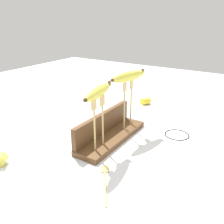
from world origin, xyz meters
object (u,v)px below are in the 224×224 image
Objects in this scene: banana_chunk_far at (0,159)px; banana_raised_left at (98,92)px; fork_stand_right at (128,100)px; banana_chunk_near at (146,101)px; fork_stand_left at (99,118)px; banana_raised_right at (128,76)px; wire_coil at (177,134)px; fork_fallen_near at (105,178)px.

banana_raised_left is at bearing -43.43° from banana_chunk_far.
fork_stand_right is at bearing -26.97° from banana_chunk_far.
banana_chunk_near is 0.83m from banana_chunk_far.
fork_stand_left is at bearing -172.34° from banana_chunk_near.
fork_stand_right is at bearing -13.97° from banana_raised_right.
wire_coil is (0.08, -0.20, -0.14)m from fork_stand_right.
banana_raised_right reaches higher than banana_chunk_far.
banana_raised_right is 1.84× the size of wire_coil.
fork_stand_right is at bearing -167.83° from banana_chunk_near.
banana_chunk_near reaches higher than fork_fallen_near.
fork_stand_right is 1.93× the size of wire_coil.
fork_fallen_near is at bearing -138.22° from fork_stand_left.
banana_chunk_far is at bearing 153.03° from fork_stand_right.
banana_chunk_far is at bearing 136.58° from fork_stand_left.
wire_coil is at bearing -135.09° from banana_chunk_near.
fork_fallen_near is at bearing 167.71° from wire_coil.
banana_chunk_far reaches higher than wire_coil.
banana_raised_right reaches higher than fork_fallen_near.
fork_fallen_near is (-0.12, -0.11, -0.13)m from fork_stand_left.
fork_fallen_near is at bearing -161.86° from banana_raised_right.
fork_fallen_near is 1.59× the size of wire_coil.
banana_raised_left is at bearing -172.34° from banana_chunk_near.
fork_stand_left is 0.24m from banana_raised_right.
banana_chunk_far is (-0.46, 0.23, -0.12)m from fork_stand_right.
banana_raised_left reaches higher than fork_fallen_near.
wire_coil is (0.41, -0.09, -0.00)m from fork_fallen_near.
banana_raised_right is (0.21, 0.00, 0.11)m from fork_stand_left.
fork_stand_left is 3.52× the size of banana_chunk_far.
banana_chunk_far is at bearing 136.57° from banana_raised_left.
fork_stand_right is 0.53m from banana_chunk_far.
fork_fallen_near is (-0.34, -0.11, -0.24)m from banana_raised_right.
wire_coil is at bearing -38.99° from banana_chunk_far.
banana_raised_right is 0.32m from wire_coil.
banana_chunk_near is 0.62× the size of wire_coil.
banana_chunk_far is at bearing 141.01° from wire_coil.
banana_raised_left is 0.61m from banana_chunk_near.
fork_stand_left is 0.36m from banana_chunk_far.
banana_chunk_near is 0.39m from wire_coil.
fork_stand_right is at bearing 18.14° from fork_fallen_near.
fork_stand_right is at bearing 0.00° from banana_raised_left.
wire_coil is (-0.28, -0.28, -0.02)m from banana_chunk_near.
fork_stand_right reaches higher than wire_coil.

